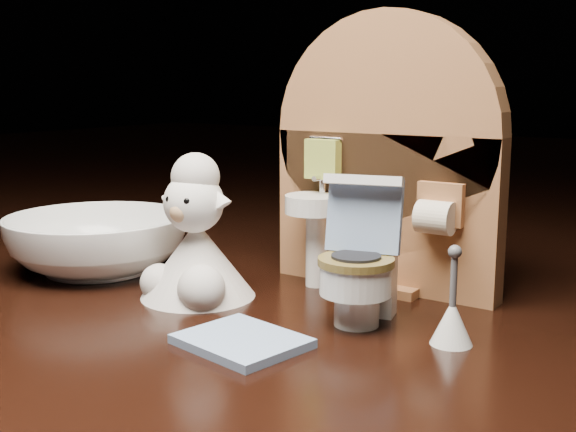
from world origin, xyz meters
TOP-DOWN VIEW (x-y plane):
  - backdrop_panel at (-0.00, 0.06)m, footprint 0.13×0.05m
  - toy_toilet at (0.02, 0.01)m, footprint 0.04×0.05m
  - bath_mat at (-0.01, -0.05)m, footprint 0.06×0.05m
  - toilet_brush at (0.06, 0.00)m, footprint 0.02×0.02m
  - plush_lamb at (-0.07, -0.01)m, footprint 0.06×0.06m
  - ceramic_bowl at (-0.16, 0.00)m, footprint 0.14×0.14m

SIDE VIEW (x-z plane):
  - bath_mat at x=-0.01m, z-range 0.00..0.00m
  - toilet_brush at x=0.06m, z-range -0.01..0.03m
  - ceramic_bowl at x=-0.16m, z-range 0.00..0.03m
  - toy_toilet at x=0.02m, z-range -0.01..0.06m
  - plush_lamb at x=-0.07m, z-range -0.01..0.07m
  - backdrop_panel at x=0.00m, z-range -0.01..0.14m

